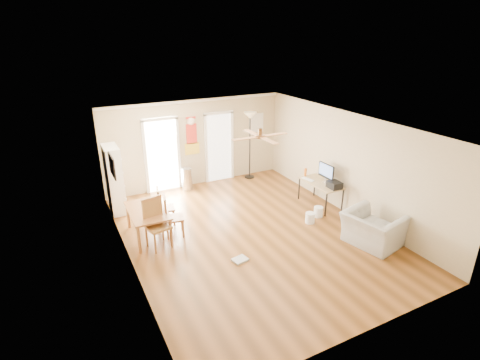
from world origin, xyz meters
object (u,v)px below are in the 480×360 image
printer (334,185)px  dining_chair_right_b (174,216)px  torchiere_lamp (250,146)px  computer_desk (320,194)px  armchair (372,229)px  wastebasket_b (310,218)px  bookshelf (114,180)px  dining_table (149,223)px  dining_chair_near (158,224)px  dining_chair_right_a (166,206)px  trash_can (187,179)px  wastebasket_a (318,212)px

printer → dining_chair_right_b: bearing=173.5°
torchiere_lamp → computer_desk: (0.70, -2.69, -0.73)m
printer → armchair: 1.73m
printer → wastebasket_b: 1.12m
bookshelf → dining_table: bookshelf is taller
torchiere_lamp → wastebasket_b: (-0.14, -3.38, -0.93)m
dining_chair_right_b → printer: dining_chair_right_b is taller
dining_chair_near → torchiere_lamp: (3.75, 2.76, 0.50)m
computer_desk → dining_chair_right_a: bearing=167.4°
computer_desk → wastebasket_b: bearing=-140.4°
torchiere_lamp → printer: (0.76, -3.14, -0.31)m
dining_table → armchair: size_ratio=1.18×
dining_chair_near → wastebasket_b: bearing=-22.2°
trash_can → dining_chair_near: bearing=-120.6°
computer_desk → printer: printer is taller
dining_table → armchair: 5.02m
dining_chair_near → trash_can: (1.62, 2.74, -0.22)m
dining_chair_right_a → wastebasket_b: 3.54m
armchair → wastebasket_a: bearing=-4.8°
printer → armchair: bearing=-96.7°
dining_table → dining_chair_right_a: 0.70m
dining_chair_near → computer_desk: 4.46m
dining_chair_right_b → armchair: dining_chair_right_b is taller
dining_chair_near → wastebasket_a: (4.01, -0.45, -0.42)m
wastebasket_b → armchair: size_ratio=0.23×
dining_chair_right_b → printer: 4.12m
dining_chair_right_b → torchiere_lamp: size_ratio=0.47×
trash_can → printer: size_ratio=1.99×
dining_chair_right_a → armchair: bearing=-115.9°
dining_table → computer_desk: bearing=-6.0°
bookshelf → computer_desk: bearing=-15.2°
wastebasket_b → torchiere_lamp: bearing=87.7°
bookshelf → dining_chair_right_a: (0.95, -1.28, -0.42)m
dining_table → dining_chair_near: (0.08, -0.55, 0.22)m
torchiere_lamp → armchair: 4.87m
dining_chair_right_a → wastebasket_a: size_ratio=3.50×
computer_desk → armchair: bearing=-96.4°
dining_chair_right_a → wastebasket_b: dining_chair_right_a is taller
bookshelf → torchiere_lamp: torchiere_lamp is taller
wastebasket_a → wastebasket_b: size_ratio=1.00×
wastebasket_a → printer: bearing=7.7°
dining_table → trash_can: (1.71, 2.19, -0.00)m
bookshelf → torchiere_lamp: size_ratio=0.83×
trash_can → dining_chair_right_b: bearing=-115.7°
torchiere_lamp → dining_chair_near: bearing=-143.6°
dining_table → torchiere_lamp: size_ratio=0.64×
printer → wastebasket_b: size_ratio=1.28×
dining_chair_near → torchiere_lamp: 4.69m
dining_chair_near → armchair: (4.22, -2.04, -0.18)m
bookshelf → armchair: bookshelf is taller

